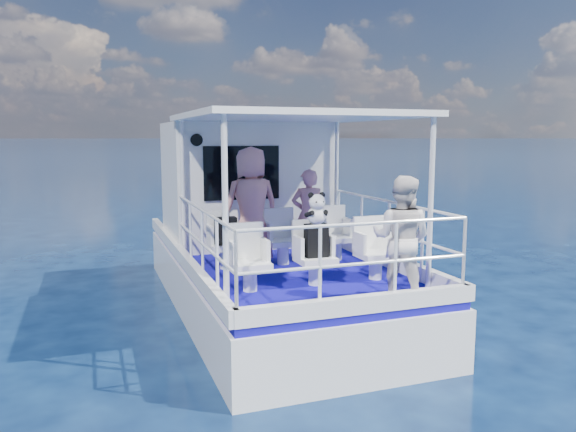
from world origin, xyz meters
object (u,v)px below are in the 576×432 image
object	(u,v)px
passenger_stbd_aft	(401,239)
panda	(316,209)
passenger_port_fwd	(251,206)
backpack_center	(316,240)

from	to	relation	value
passenger_stbd_aft	panda	size ratio (longest dim) A/B	3.62
passenger_port_fwd	panda	distance (m)	1.60
backpack_center	panda	distance (m)	0.43
backpack_center	panda	size ratio (longest dim) A/B	1.06
passenger_port_fwd	passenger_stbd_aft	size ratio (longest dim) A/B	1.20
panda	passenger_port_fwd	bearing A→B (deg)	106.02
passenger_stbd_aft	passenger_port_fwd	bearing A→B (deg)	-18.54
panda	backpack_center	bearing A→B (deg)	69.14
backpack_center	panda	bearing A→B (deg)	-110.86
passenger_stbd_aft	panda	xyz separation A→B (m)	(-0.70, 0.94, 0.28)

